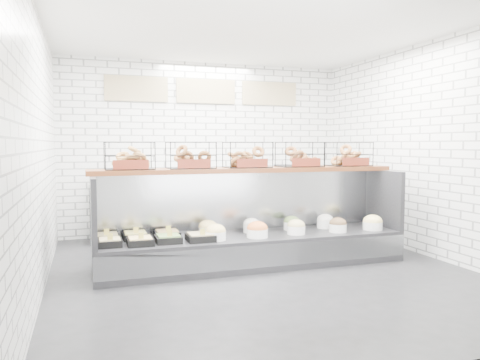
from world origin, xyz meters
name	(u,v)px	position (x,y,z in m)	size (l,w,h in m)	color
ground	(261,271)	(0.00, 0.00, 0.00)	(5.50, 5.50, 0.00)	black
room_shell	(245,108)	(0.00, 0.60, 2.06)	(5.02, 5.51, 3.01)	white
display_case	(251,239)	(-0.01, 0.34, 0.33)	(4.00, 0.90, 1.20)	black
bagel_shelf	(247,158)	(0.00, 0.52, 1.38)	(4.10, 0.50, 0.40)	#4C2310
prep_counter	(210,208)	(-0.01, 2.43, 0.47)	(4.00, 0.60, 1.20)	#93969B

